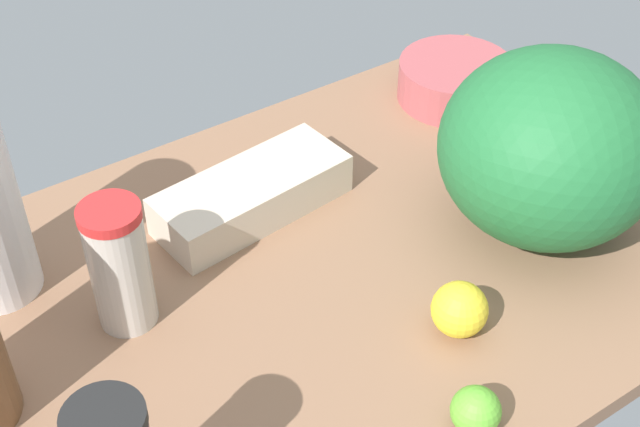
# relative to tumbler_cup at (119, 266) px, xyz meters

# --- Properties ---
(countertop) EXTENTS (1.20, 0.76, 0.03)m
(countertop) POSITION_rel_tumbler_cup_xyz_m (-0.25, 0.06, -0.11)
(countertop) COLOR #8B6349
(countertop) RESTS_ON ground
(tumbler_cup) EXTENTS (0.08, 0.08, 0.18)m
(tumbler_cup) POSITION_rel_tumbler_cup_xyz_m (0.00, 0.00, 0.00)
(tumbler_cup) COLOR beige
(tumbler_cup) RESTS_ON countertop
(egg_carton) EXTENTS (0.30, 0.14, 0.06)m
(egg_carton) POSITION_rel_tumbler_cup_xyz_m (-0.24, -0.09, -0.06)
(egg_carton) COLOR beige
(egg_carton) RESTS_ON countertop
(watermelon) EXTENTS (0.30, 0.30, 0.27)m
(watermelon) POSITION_rel_tumbler_cup_xyz_m (-0.57, 0.16, 0.04)
(watermelon) COLOR #216934
(watermelon) RESTS_ON countertop
(mixing_bowl) EXTENTS (0.19, 0.19, 0.07)m
(mixing_bowl) POSITION_rel_tumbler_cup_xyz_m (-0.68, -0.16, -0.06)
(mixing_bowl) COLOR #B24F53
(mixing_bowl) RESTS_ON countertop
(lemon_loose) EXTENTS (0.07, 0.07, 0.07)m
(lemon_loose) POSITION_rel_tumbler_cup_xyz_m (-0.34, 0.25, -0.06)
(lemon_loose) COLOR yellow
(lemon_loose) RESTS_ON countertop
(lime_far_back) EXTENTS (0.06, 0.06, 0.06)m
(lime_far_back) POSITION_rel_tumbler_cup_xyz_m (-0.25, 0.38, -0.06)
(lime_far_back) COLOR #61B533
(lime_far_back) RESTS_ON countertop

